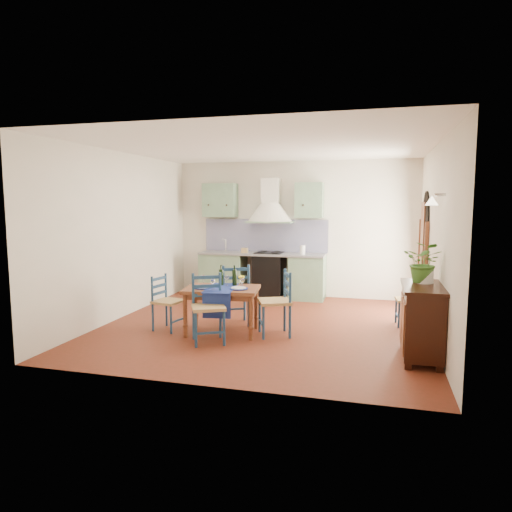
# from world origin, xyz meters

# --- Properties ---
(floor) EXTENTS (5.00, 5.00, 0.00)m
(floor) POSITION_xyz_m (0.00, 0.00, 0.00)
(floor) COLOR #4F2211
(floor) RESTS_ON ground
(back_wall) EXTENTS (5.00, 0.96, 2.80)m
(back_wall) POSITION_xyz_m (-0.47, 2.29, 1.05)
(back_wall) COLOR beige
(back_wall) RESTS_ON ground
(right_wall) EXTENTS (0.26, 5.00, 2.80)m
(right_wall) POSITION_xyz_m (2.50, 0.28, 1.34)
(right_wall) COLOR beige
(right_wall) RESTS_ON ground
(left_wall) EXTENTS (0.04, 5.00, 2.80)m
(left_wall) POSITION_xyz_m (-2.50, 0.00, 1.40)
(left_wall) COLOR beige
(left_wall) RESTS_ON ground
(ceiling) EXTENTS (5.00, 5.00, 0.01)m
(ceiling) POSITION_xyz_m (0.00, 0.00, 2.80)
(ceiling) COLOR white
(ceiling) RESTS_ON back_wall
(dining_table) EXTENTS (1.17, 0.91, 1.01)m
(dining_table) POSITION_xyz_m (-0.52, -0.56, 0.61)
(dining_table) COLOR brown
(dining_table) RESTS_ON ground
(chair_near) EXTENTS (0.60, 0.60, 0.96)m
(chair_near) POSITION_xyz_m (-0.57, -1.02, 0.50)
(chair_near) COLOR navy
(chair_near) RESTS_ON ground
(chair_far) EXTENTS (0.62, 0.62, 0.99)m
(chair_far) POSITION_xyz_m (-0.48, -0.05, 0.51)
(chair_far) COLOR navy
(chair_far) RESTS_ON ground
(chair_left) EXTENTS (0.46, 0.46, 0.85)m
(chair_left) POSITION_xyz_m (-1.41, -0.60, 0.44)
(chair_left) COLOR navy
(chair_left) RESTS_ON ground
(chair_right) EXTENTS (0.59, 0.59, 0.96)m
(chair_right) POSITION_xyz_m (0.29, -0.46, 0.50)
(chair_right) COLOR navy
(chair_right) RESTS_ON ground
(chair_spare) EXTENTS (0.41, 0.41, 0.80)m
(chair_spare) POSITION_xyz_m (2.23, 0.59, 0.41)
(chair_spare) COLOR navy
(chair_spare) RESTS_ON ground
(sideboard) EXTENTS (0.50, 1.05, 0.94)m
(sideboard) POSITION_xyz_m (2.26, -0.97, 0.51)
(sideboard) COLOR black
(sideboard) RESTS_ON ground
(potted_plant) EXTENTS (0.60, 0.57, 0.53)m
(potted_plant) POSITION_xyz_m (2.28, -0.78, 1.20)
(potted_plant) COLOR #3A7027
(potted_plant) RESTS_ON sideboard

